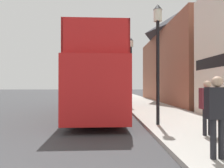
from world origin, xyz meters
name	(u,v)px	position (x,y,z in m)	size (l,w,h in m)	color
ground_plane	(64,101)	(0.00, 21.00, 0.00)	(144.00, 144.00, 0.00)	#3D3D3F
sidewalk	(140,102)	(7.79, 18.00, 0.07)	(3.60, 108.00, 0.14)	#ADAAA3
brick_terrace_rear	(187,55)	(12.59, 18.45, 4.76)	(6.00, 16.17, 9.51)	#935642
tour_bus	(97,83)	(3.98, 9.98, 1.81)	(2.71, 10.95, 4.09)	red
parked_car_ahead_of_bus	(110,96)	(4.90, 17.33, 0.72)	(1.77, 4.42, 1.52)	navy
pedestrian_nearest	(217,109)	(6.77, 1.61, 1.18)	(0.45, 0.25, 1.73)	#232328
pedestrian_second	(207,102)	(7.59, 3.75, 1.16)	(0.44, 0.24, 1.69)	#232328
lamp_post_nearest	(158,42)	(6.50, 5.62, 3.41)	(0.35, 0.35, 4.75)	black
lamp_post_second	(131,60)	(6.38, 13.34, 3.63)	(0.35, 0.35, 5.11)	black
lamp_post_third	(125,69)	(6.65, 21.05, 3.53)	(0.35, 0.35, 4.95)	black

